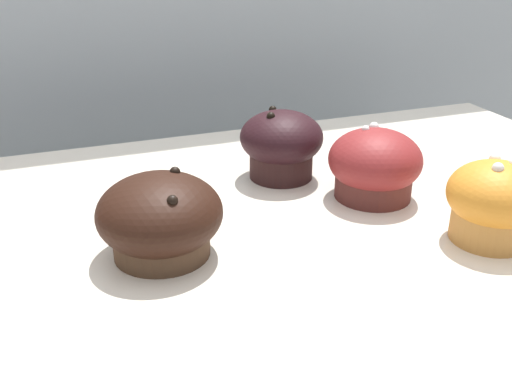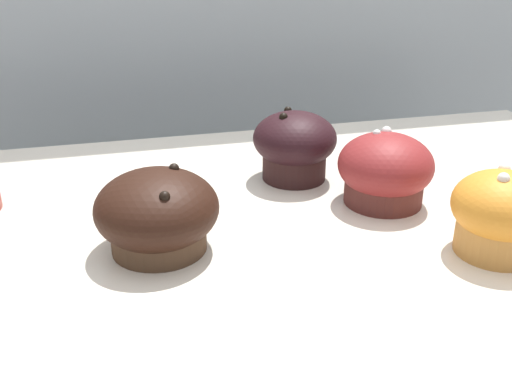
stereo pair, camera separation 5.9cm
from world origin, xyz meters
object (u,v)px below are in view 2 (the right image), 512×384
(muffin_front_left, at_px, (501,213))
(muffin_front_right, at_px, (295,145))
(muffin_back_right, at_px, (385,171))
(muffin_back_left, at_px, (157,214))

(muffin_front_left, height_order, muffin_front_right, same)
(muffin_back_right, relative_size, muffin_front_right, 1.04)
(muffin_back_left, bearing_deg, muffin_front_right, 37.25)
(muffin_front_right, bearing_deg, muffin_front_left, -58.88)
(muffin_back_left, xyz_separation_m, muffin_front_left, (0.31, -0.08, 0.00))
(muffin_back_right, distance_m, muffin_front_right, 0.12)
(muffin_front_left, bearing_deg, muffin_front_right, 121.12)
(muffin_back_left, distance_m, muffin_front_left, 0.32)
(muffin_back_left, distance_m, muffin_front_right, 0.22)
(muffin_front_left, distance_m, muffin_front_right, 0.26)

